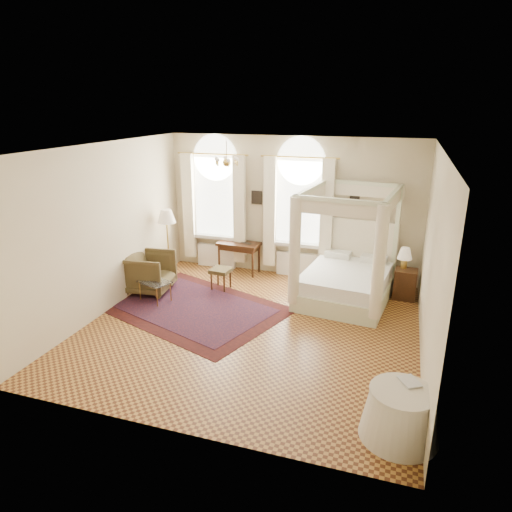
{
  "coord_description": "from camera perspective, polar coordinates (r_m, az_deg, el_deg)",
  "views": [
    {
      "loc": [
        2.46,
        -7.26,
        4.01
      ],
      "look_at": [
        -0.03,
        0.4,
        1.28
      ],
      "focal_mm": 32.0,
      "sensor_mm": 36.0,
      "label": 1
    }
  ],
  "objects": [
    {
      "name": "book",
      "position": [
        6.18,
        17.81,
        -14.84
      ],
      "size": [
        0.32,
        0.35,
        0.03
      ],
      "primitive_type": "imported",
      "rotation": [
        0.0,
        0.0,
        0.55
      ],
      "color": "black",
      "rests_on": "side_table"
    },
    {
      "name": "stool",
      "position": [
        10.23,
        -4.42,
        -2.01
      ],
      "size": [
        0.45,
        0.45,
        0.48
      ],
      "color": "#44371D",
      "rests_on": "ground"
    },
    {
      "name": "room_walls",
      "position": [
        7.93,
        -0.67,
        3.86
      ],
      "size": [
        6.0,
        6.0,
        6.0
      ],
      "color": "beige",
      "rests_on": "ground"
    },
    {
      "name": "nightstand_lamp",
      "position": [
        10.13,
        18.11,
        0.16
      ],
      "size": [
        0.31,
        0.31,
        0.45
      ],
      "color": "#AE8A3A",
      "rests_on": "nightstand"
    },
    {
      "name": "oriental_rug",
      "position": [
        9.48,
        -7.74,
        -6.46
      ],
      "size": [
        4.14,
        3.55,
        0.01
      ],
      "color": "#451410",
      "rests_on": "ground"
    },
    {
      "name": "laptop",
      "position": [
        11.03,
        -1.06,
        1.64
      ],
      "size": [
        0.34,
        0.29,
        0.02
      ],
      "primitive_type": "imported",
      "rotation": [
        0.0,
        0.0,
        2.73
      ],
      "color": "black",
      "rests_on": "writing_desk"
    },
    {
      "name": "nightstand",
      "position": [
        10.25,
        18.15,
        -3.35
      ],
      "size": [
        0.48,
        0.44,
        0.65
      ],
      "primitive_type": "cube",
      "rotation": [
        0.0,
        0.0,
        -0.06
      ],
      "color": "#3D1F10",
      "rests_on": "ground"
    },
    {
      "name": "canopy_bed",
      "position": [
        9.77,
        11.18,
        -2.49
      ],
      "size": [
        2.04,
        2.39,
        2.38
      ],
      "color": "beige",
      "rests_on": "ground"
    },
    {
      "name": "wall_pictures",
      "position": [
        10.71,
        4.9,
        7.21
      ],
      "size": [
        2.54,
        0.03,
        0.39
      ],
      "color": "black",
      "rests_on": "room_walls"
    },
    {
      "name": "floor_lamp",
      "position": [
        10.81,
        -11.13,
        4.47
      ],
      "size": [
        0.43,
        0.43,
        1.66
      ],
      "color": "#AE8A3A",
      "rests_on": "ground"
    },
    {
      "name": "writing_desk",
      "position": [
        11.14,
        -2.15,
        1.13
      ],
      "size": [
        1.06,
        0.61,
        0.76
      ],
      "color": "#3D1F10",
      "rests_on": "ground"
    },
    {
      "name": "chandelier",
      "position": [
        9.17,
        -3.68,
        11.74
      ],
      "size": [
        0.51,
        0.45,
        0.5
      ],
      "color": "#AE8A3A",
      "rests_on": "room_walls"
    },
    {
      "name": "armchair",
      "position": [
        10.34,
        -13.22,
        -2.0
      ],
      "size": [
        1.08,
        1.05,
        0.89
      ],
      "primitive_type": "imported",
      "rotation": [
        0.0,
        0.0,
        1.68
      ],
      "color": "#44371D",
      "rests_on": "ground"
    },
    {
      "name": "coffee_table",
      "position": [
        9.83,
        -12.55,
        -3.36
      ],
      "size": [
        0.76,
        0.65,
        0.44
      ],
      "color": "silver",
      "rests_on": "ground"
    },
    {
      "name": "ground",
      "position": [
        8.65,
        -0.62,
        -8.92
      ],
      "size": [
        6.0,
        6.0,
        0.0
      ],
      "primitive_type": "plane",
      "color": "#AB7531",
      "rests_on": "ground"
    },
    {
      "name": "window_left",
      "position": [
        11.32,
        -5.15,
        5.73
      ],
      "size": [
        1.62,
        0.27,
        3.29
      ],
      "color": "silver",
      "rests_on": "room_walls"
    },
    {
      "name": "side_table",
      "position": [
        6.26,
        17.58,
        -18.32
      ],
      "size": [
        0.98,
        0.98,
        0.67
      ],
      "color": "beige",
      "rests_on": "ground"
    },
    {
      "name": "window_right",
      "position": [
        10.68,
        5.32,
        4.95
      ],
      "size": [
        1.62,
        0.27,
        3.29
      ],
      "color": "silver",
      "rests_on": "room_walls"
    }
  ]
}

